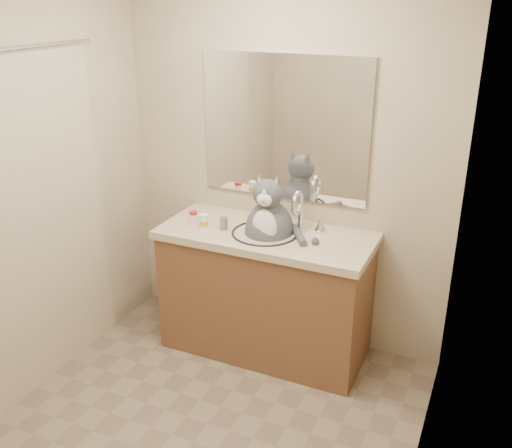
{
  "coord_description": "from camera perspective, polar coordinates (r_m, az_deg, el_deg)",
  "views": [
    {
      "loc": [
        1.29,
        -2.03,
        2.24
      ],
      "look_at": [
        0.07,
        0.65,
        1.03
      ],
      "focal_mm": 40.0,
      "sensor_mm": 36.0,
      "label": 1
    }
  ],
  "objects": [
    {
      "name": "mirror",
      "position": [
        3.6,
        2.81,
        9.56
      ],
      "size": [
        1.1,
        0.02,
        0.9
      ],
      "primitive_type": "cube",
      "color": "white",
      "rests_on": "room"
    },
    {
      "name": "pill_bottle_redcap",
      "position": [
        3.67,
        -6.26,
        0.64
      ],
      "size": [
        0.06,
        0.06,
        0.09
      ],
      "rotation": [
        0.0,
        0.0,
        0.37
      ],
      "color": "white",
      "rests_on": "vanity"
    },
    {
      "name": "cat",
      "position": [
        3.52,
        1.31,
        -0.35
      ],
      "size": [
        0.47,
        0.37,
        0.6
      ],
      "rotation": [
        0.0,
        0.0,
        0.13
      ],
      "color": "#494A4F",
      "rests_on": "vanity"
    },
    {
      "name": "grey_canister",
      "position": [
        3.57,
        -3.25,
        0.04
      ],
      "size": [
        0.06,
        0.06,
        0.08
      ],
      "rotation": [
        0.0,
        0.0,
        0.11
      ],
      "color": "slate",
      "rests_on": "vanity"
    },
    {
      "name": "pill_bottle_orange",
      "position": [
        3.6,
        -5.25,
        0.21
      ],
      "size": [
        0.07,
        0.07,
        0.09
      ],
      "rotation": [
        0.0,
        0.0,
        0.37
      ],
      "color": "white",
      "rests_on": "vanity"
    },
    {
      "name": "shower_curtain",
      "position": [
        3.39,
        -21.67,
        -0.3
      ],
      "size": [
        0.02,
        1.3,
        1.93
      ],
      "color": "#BDB38F",
      "rests_on": "ground"
    },
    {
      "name": "room",
      "position": [
        2.62,
        -7.33,
        -1.28
      ],
      "size": [
        2.22,
        2.52,
        2.42
      ],
      "color": "#7E6E57",
      "rests_on": "ground"
    },
    {
      "name": "vanity",
      "position": [
        3.72,
        0.98,
        -6.59
      ],
      "size": [
        1.34,
        0.59,
        1.12
      ],
      "color": "brown",
      "rests_on": "ground"
    }
  ]
}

